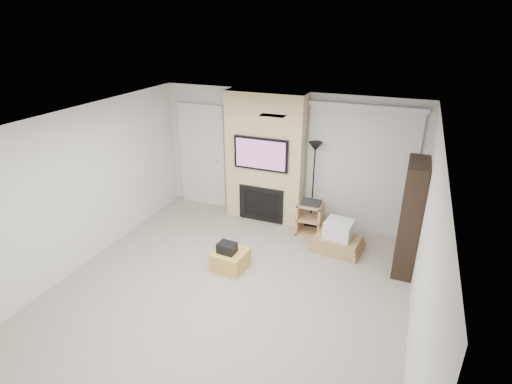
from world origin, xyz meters
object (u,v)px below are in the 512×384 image
at_px(ottoman, 230,259).
at_px(box_stack, 338,239).
at_px(bookshelf, 410,218).
at_px(floor_lamp, 314,161).
at_px(av_stand, 310,216).

distance_m(ottoman, box_stack, 1.91).
relative_size(ottoman, bookshelf, 0.28).
height_order(floor_lamp, box_stack, floor_lamp).
relative_size(ottoman, box_stack, 0.56).
xyz_separation_m(ottoman, box_stack, (1.49, 1.19, 0.06)).
bearing_deg(floor_lamp, ottoman, -114.77).
bearing_deg(bookshelf, box_stack, 172.06).
xyz_separation_m(av_stand, bookshelf, (1.68, -0.53, 0.55)).
height_order(ottoman, box_stack, box_stack).
bearing_deg(floor_lamp, box_stack, -45.12).
relative_size(ottoman, av_stand, 0.76).
xyz_separation_m(floor_lamp, bookshelf, (1.72, -0.80, -0.42)).
bearing_deg(av_stand, bookshelf, -17.46).
height_order(floor_lamp, bookshelf, bookshelf).
bearing_deg(box_stack, bookshelf, -7.94).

